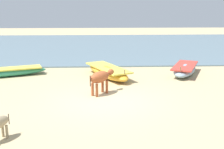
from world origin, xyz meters
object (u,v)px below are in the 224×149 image
fishing_boat_4 (185,69)px  fishing_boat_5 (108,72)px  cow_adult_rust (101,78)px  fishing_boat_2 (4,72)px

fishing_boat_4 → fishing_boat_5: fishing_boat_5 is taller
fishing_boat_4 → fishing_boat_5: 4.34m
fishing_boat_5 → cow_adult_rust: size_ratio=2.97×
fishing_boat_2 → fishing_boat_4: 9.88m
fishing_boat_2 → cow_adult_rust: 6.20m
fishing_boat_2 → fishing_boat_4: fishing_boat_4 is taller
fishing_boat_5 → cow_adult_rust: bearing=-32.6°
fishing_boat_4 → fishing_boat_5: (-4.32, -0.45, 0.01)m
fishing_boat_2 → fishing_boat_5: size_ratio=1.11×
fishing_boat_2 → fishing_boat_5: (5.56, -0.37, 0.06)m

